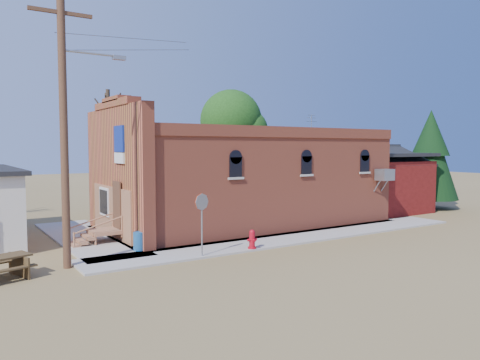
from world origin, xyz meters
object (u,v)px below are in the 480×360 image
brick_bar (242,180)px  trash_barrel (139,241)px  fire_hydrant (252,239)px  stop_sign (202,208)px  utility_pole (65,125)px

brick_bar → trash_barrel: brick_bar is taller
fire_hydrant → trash_barrel: 4.37m
stop_sign → trash_barrel: bearing=134.2°
stop_sign → utility_pole: bearing=172.6°
utility_pole → fire_hydrant: bearing=-10.3°
brick_bar → trash_barrel: size_ratio=22.96×
utility_pole → brick_bar: bearing=23.7°
fire_hydrant → stop_sign: (-2.23, 0.01, 1.40)m
utility_pole → stop_sign: 5.44m
fire_hydrant → brick_bar: bearing=71.5°
utility_pole → stop_sign: utility_pole is taller
stop_sign → trash_barrel: (-1.58, 2.14, -1.41)m
brick_bar → trash_barrel: bearing=-154.2°
fire_hydrant → stop_sign: bearing=-169.0°
brick_bar → stop_sign: size_ratio=7.14×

